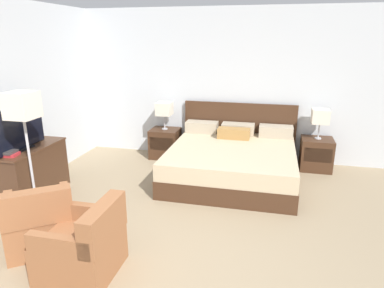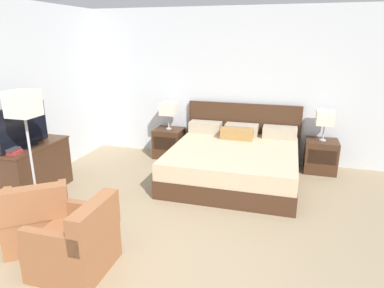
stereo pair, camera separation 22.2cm
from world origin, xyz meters
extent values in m
plane|color=#998466|center=(0.00, 0.00, 0.00)|extent=(11.35, 11.35, 0.00)
cube|color=silver|center=(0.00, 3.81, 1.37)|extent=(6.33, 0.06, 2.74)
cube|color=silver|center=(-2.60, 1.59, 1.37)|extent=(0.06, 5.58, 2.74)
cube|color=#422819|center=(0.44, 2.69, 0.14)|extent=(1.98, 2.02, 0.28)
cube|color=#C6B28E|center=(0.44, 2.69, 0.41)|extent=(1.96, 2.00, 0.25)
cube|color=#422819|center=(0.44, 3.72, 0.54)|extent=(2.06, 0.05, 1.07)
cube|color=tan|center=(-0.23, 3.52, 0.63)|extent=(0.58, 0.28, 0.20)
cube|color=tan|center=(0.44, 3.52, 0.63)|extent=(0.58, 0.28, 0.20)
cube|color=tan|center=(1.11, 3.52, 0.63)|extent=(0.58, 0.28, 0.20)
cube|color=#A87A42|center=(0.39, 3.25, 0.62)|extent=(0.55, 0.22, 0.18)
cube|color=#422819|center=(-0.94, 3.49, 0.28)|extent=(0.53, 0.48, 0.55)
cube|color=black|center=(-0.94, 3.25, 0.33)|extent=(0.45, 0.01, 0.24)
cube|color=#422819|center=(1.81, 3.49, 0.28)|extent=(0.53, 0.48, 0.55)
cube|color=black|center=(1.81, 3.25, 0.33)|extent=(0.45, 0.01, 0.24)
cylinder|color=#B7B7BC|center=(-0.94, 3.49, 0.56)|extent=(0.11, 0.11, 0.02)
cylinder|color=#B7B7BC|center=(-0.94, 3.49, 0.70)|extent=(0.02, 0.02, 0.26)
cube|color=beige|center=(-0.94, 3.49, 0.95)|extent=(0.28, 0.28, 0.24)
cylinder|color=#B7B7BC|center=(1.81, 3.49, 0.56)|extent=(0.11, 0.11, 0.02)
cylinder|color=#B7B7BC|center=(1.81, 3.49, 0.70)|extent=(0.02, 0.02, 0.26)
cube|color=beige|center=(1.81, 3.49, 0.95)|extent=(0.28, 0.28, 0.24)
cube|color=#422819|center=(-2.29, 1.40, 0.38)|extent=(0.50, 1.09, 0.75)
cube|color=#482C1C|center=(-2.29, 1.40, 0.74)|extent=(0.51, 1.12, 0.02)
cube|color=black|center=(-2.29, 1.32, 0.76)|extent=(0.18, 0.28, 0.02)
cube|color=black|center=(-2.29, 1.32, 1.05)|extent=(0.04, 0.89, 0.58)
cube|color=black|center=(-2.27, 1.32, 1.05)|extent=(0.01, 0.87, 0.55)
cube|color=#B7282D|center=(-2.27, 1.02, 0.77)|extent=(0.27, 0.20, 0.04)
cube|color=#383333|center=(-2.28, 1.02, 0.81)|extent=(0.21, 0.19, 0.03)
cube|color=#935B38|center=(-1.39, 0.38, 0.20)|extent=(0.95, 0.95, 0.40)
cube|color=#935B38|center=(-1.23, 0.16, 0.58)|extent=(0.64, 0.54, 0.36)
cube|color=#935B38|center=(-1.63, 0.20, 0.49)|extent=(0.45, 0.55, 0.18)
cube|color=#935B38|center=(-1.16, 0.56, 0.49)|extent=(0.45, 0.55, 0.18)
cube|color=#935B38|center=(-0.70, 0.04, 0.20)|extent=(0.68, 0.68, 0.40)
cube|color=#935B38|center=(-0.43, 0.04, 0.58)|extent=(0.16, 0.68, 0.36)
cube|color=#935B38|center=(-0.70, -0.25, 0.49)|extent=(0.63, 0.09, 0.18)
cube|color=#935B38|center=(-0.70, 0.34, 0.49)|extent=(0.63, 0.09, 0.18)
cylinder|color=#B7B7BC|center=(-1.88, 0.94, 0.01)|extent=(0.28, 0.28, 0.02)
cylinder|color=#B7B7BC|center=(-1.88, 0.94, 0.66)|extent=(0.03, 0.03, 1.27)
cube|color=beige|center=(-1.88, 0.94, 1.45)|extent=(0.32, 0.32, 0.32)
camera|label=1|loc=(1.01, -2.49, 2.22)|focal=32.00mm
camera|label=2|loc=(1.22, -2.43, 2.22)|focal=32.00mm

